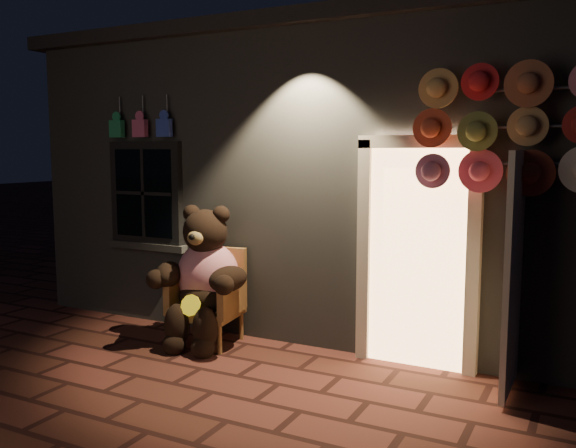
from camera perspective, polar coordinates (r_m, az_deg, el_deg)
The scene contains 5 objects.
ground at distance 5.43m, azimuth -7.11°, elevation -15.34°, with size 60.00×60.00×0.00m, color #582821.
shop_building at distance 8.61m, azimuth 7.91°, elevation 4.76°, with size 7.30×5.95×3.51m.
wicker_armchair at distance 6.62m, azimuth -7.30°, elevation -6.68°, with size 0.76×0.70×1.00m.
teddy_bear at distance 6.46m, azimuth -7.91°, elevation -5.05°, with size 1.09×0.90×1.51m.
hat_rack at distance 5.46m, azimuth 19.92°, elevation 8.31°, with size 1.76×0.22×2.78m.
Camera 1 is at (2.86, -4.13, 2.05)m, focal length 38.00 mm.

